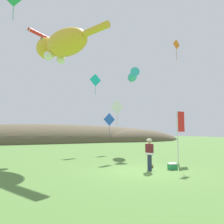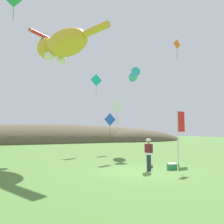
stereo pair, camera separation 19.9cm
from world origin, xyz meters
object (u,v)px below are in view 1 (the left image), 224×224
(kite_giant_cat, at_px, (62,45))
(kite_fish_windsock, at_px, (133,76))
(kite_tube_streamer, at_px, (40,34))
(festival_attendant, at_px, (149,153))
(kite_diamond_teal, at_px, (95,80))
(festival_banner_pole, at_px, (179,129))
(kite_diamond_orange, at_px, (176,45))
(kite_diamond_white, at_px, (117,107))
(kite_spool, at_px, (151,166))
(picnic_cooler, at_px, (173,166))
(kite_diamond_blue, at_px, (109,120))

(kite_giant_cat, xyz_separation_m, kite_fish_windsock, (7.76, 1.44, -1.53))
(kite_tube_streamer, bearing_deg, festival_attendant, -68.60)
(kite_diamond_teal, bearing_deg, kite_fish_windsock, -30.21)
(festival_banner_pole, distance_m, kite_diamond_orange, 7.45)
(kite_fish_windsock, bearing_deg, kite_diamond_white, -132.39)
(festival_banner_pole, relative_size, kite_fish_windsock, 1.03)
(kite_spool, xyz_separation_m, kite_tube_streamer, (-5.35, 11.41, 11.80))
(kite_diamond_orange, distance_m, kite_diamond_teal, 9.06)
(kite_diamond_orange, bearing_deg, kite_spool, -149.29)
(kite_tube_streamer, distance_m, kite_diamond_orange, 13.44)
(kite_diamond_orange, xyz_separation_m, kite_diamond_white, (-4.79, 1.44, -5.29))
(picnic_cooler, distance_m, kite_diamond_orange, 10.53)
(festival_banner_pole, relative_size, kite_giant_cat, 0.46)
(kite_diamond_orange, relative_size, kite_diamond_white, 0.84)
(festival_banner_pole, height_order, kite_giant_cat, kite_giant_cat)
(kite_fish_windsock, distance_m, kite_diamond_teal, 3.99)
(festival_attendant, xyz_separation_m, kite_diamond_teal, (0.96, 11.25, 6.63))
(kite_diamond_orange, bearing_deg, kite_diamond_teal, 118.36)
(kite_spool, height_order, kite_diamond_blue, kite_diamond_blue)
(festival_banner_pole, distance_m, kite_giant_cat, 11.76)
(kite_tube_streamer, height_order, kite_diamond_orange, kite_tube_streamer)
(kite_diamond_teal, bearing_deg, picnic_cooler, -87.69)
(kite_giant_cat, bearing_deg, kite_fish_windsock, 10.49)
(kite_diamond_orange, bearing_deg, kite_fish_windsock, 97.70)
(kite_tube_streamer, xyz_separation_m, kite_diamond_white, (5.14, -7.24, -7.87))
(festival_attendant, xyz_separation_m, kite_diamond_blue, (1.68, 9.20, 2.33))
(kite_fish_windsock, height_order, kite_diamond_blue, kite_fish_windsock)
(festival_banner_pole, relative_size, kite_diamond_white, 1.72)
(festival_attendant, height_order, kite_spool, festival_attendant)
(festival_attendant, height_order, festival_banner_pole, festival_banner_pole)
(kite_diamond_orange, bearing_deg, festival_banner_pole, -130.68)
(kite_diamond_orange, xyz_separation_m, kite_diamond_blue, (-3.50, 5.78, -6.04))
(kite_spool, relative_size, picnic_cooler, 0.40)
(kite_spool, bearing_deg, festival_banner_pole, 14.53)
(kite_diamond_white, bearing_deg, kite_tube_streamer, 125.37)
(kite_diamond_orange, xyz_separation_m, kite_diamond_teal, (-4.23, 7.83, -1.74))
(kite_giant_cat, height_order, kite_diamond_white, kite_giant_cat)
(kite_tube_streamer, bearing_deg, kite_spool, -64.87)
(kite_fish_windsock, height_order, kite_tube_streamer, kite_tube_streamer)
(festival_attendant, bearing_deg, kite_diamond_teal, 85.13)
(kite_fish_windsock, height_order, kite_diamond_orange, kite_diamond_orange)
(kite_giant_cat, bearing_deg, kite_diamond_teal, 38.51)
(kite_spool, height_order, picnic_cooler, picnic_cooler)
(festival_banner_pole, bearing_deg, kite_tube_streamer, 127.69)
(kite_fish_windsock, distance_m, kite_diamond_white, 7.11)
(festival_attendant, height_order, kite_diamond_teal, kite_diamond_teal)
(kite_diamond_orange, relative_size, kite_diamond_blue, 0.81)
(kite_diamond_teal, distance_m, kite_diamond_white, 7.33)
(festival_banner_pole, relative_size, kite_tube_streamer, 1.43)
(kite_tube_streamer, xyz_separation_m, kite_diamond_blue, (6.42, -2.91, -8.61))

